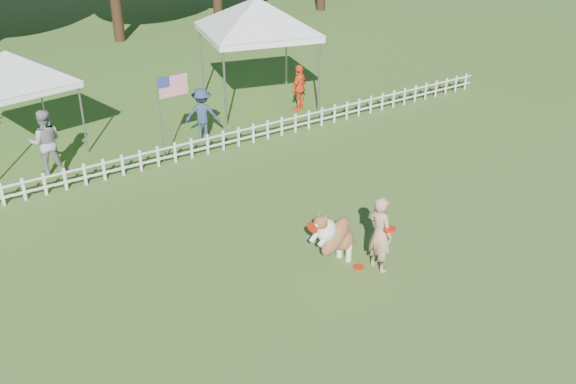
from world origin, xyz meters
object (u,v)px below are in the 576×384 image
(frisbee_on_turf, at_px, (359,267))
(canopy_tent_left, at_px, (16,104))
(spectator_a, at_px, (46,142))
(spectator_c, at_px, (300,88))
(spectator_b, at_px, (202,114))
(flag_pole, at_px, (161,121))
(handler, at_px, (380,234))
(canopy_tent_right, at_px, (258,54))
(dog, at_px, (336,236))

(frisbee_on_turf, xyz_separation_m, canopy_tent_left, (-4.11, 9.88, 1.42))
(spectator_a, bearing_deg, canopy_tent_left, -65.60)
(frisbee_on_turf, relative_size, spectator_c, 0.15)
(spectator_a, relative_size, spectator_b, 1.12)
(frisbee_on_turf, height_order, spectator_b, spectator_b)
(flag_pole, distance_m, spectator_a, 3.00)
(handler, bearing_deg, canopy_tent_right, -20.03)
(handler, height_order, dog, handler)
(handler, height_order, canopy_tent_right, canopy_tent_right)
(frisbee_on_turf, relative_size, spectator_a, 0.13)
(spectator_b, bearing_deg, canopy_tent_right, -117.48)
(canopy_tent_left, height_order, spectator_c, canopy_tent_left)
(handler, height_order, flag_pole, flag_pole)
(canopy_tent_right, relative_size, flag_pole, 1.43)
(canopy_tent_right, distance_m, spectator_b, 3.58)
(handler, distance_m, flag_pole, 7.36)
(frisbee_on_turf, height_order, canopy_tent_right, canopy_tent_right)
(handler, xyz_separation_m, spectator_a, (-4.19, 8.29, 0.07))
(dog, xyz_separation_m, canopy_tent_right, (3.89, 9.26, 1.07))
(spectator_a, distance_m, spectator_b, 4.47)
(dog, distance_m, canopy_tent_left, 10.26)
(canopy_tent_left, distance_m, spectator_b, 5.12)
(frisbee_on_turf, bearing_deg, canopy_tent_right, 69.67)
(spectator_a, xyz_separation_m, spectator_b, (4.46, -0.14, -0.09))
(canopy_tent_right, distance_m, spectator_c, 1.78)
(flag_pole, distance_m, spectator_c, 5.70)
(frisbee_on_turf, bearing_deg, dog, 131.42)
(dog, bearing_deg, frisbee_on_turf, -61.60)
(frisbee_on_turf, height_order, spectator_c, spectator_c)
(flag_pole, bearing_deg, dog, -86.16)
(spectator_a, height_order, spectator_b, spectator_a)
(spectator_b, bearing_deg, spectator_c, -140.26)
(spectator_a, height_order, spectator_c, spectator_a)
(dog, height_order, spectator_c, spectator_c)
(spectator_b, relative_size, spectator_c, 1.02)
(canopy_tent_left, bearing_deg, frisbee_on_turf, -77.63)
(dog, bearing_deg, spectator_b, 70.19)
(frisbee_on_turf, xyz_separation_m, flag_pole, (-1.11, 6.98, 1.21))
(dog, xyz_separation_m, spectator_b, (0.90, 7.55, 0.11))
(canopy_tent_right, height_order, spectator_b, canopy_tent_right)
(dog, xyz_separation_m, frisbee_on_turf, (0.32, -0.36, -0.67))
(canopy_tent_left, relative_size, canopy_tent_right, 0.82)
(frisbee_on_turf, relative_size, flag_pole, 0.09)
(frisbee_on_turf, height_order, spectator_a, spectator_a)
(flag_pole, relative_size, spectator_a, 1.39)
(canopy_tent_left, bearing_deg, spectator_a, -93.38)
(flag_pole, bearing_deg, spectator_c, 11.34)
(frisbee_on_turf, xyz_separation_m, spectator_a, (-3.89, 8.06, 0.87))
(spectator_a, bearing_deg, dog, 132.45)
(spectator_b, height_order, spectator_c, spectator_b)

